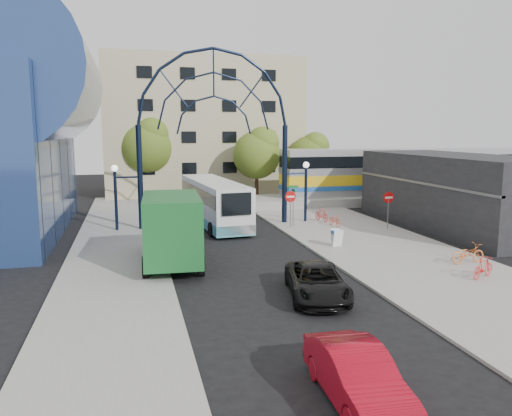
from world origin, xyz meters
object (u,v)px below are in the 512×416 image
object	(u,v)px
street_name_sign	(293,197)
city_bus	(214,201)
tree_north_a	(258,152)
bike_far_a	(468,253)
bike_near_b	(322,215)
black_suv	(317,282)
tree_north_c	(311,154)
tree_north_b	(148,145)
bike_near_a	(335,220)
bike_far_b	(483,267)
green_truck	(172,229)
red_sedan	(357,376)
train_car	(412,171)
stop_sign	(290,200)
sandwich_board	(337,236)
do_not_enter_sign	(388,201)
gateway_arch	(214,101)

from	to	relation	value
street_name_sign	city_bus	bearing A→B (deg)	153.87
tree_north_a	bike_far_a	distance (m)	25.61
bike_near_b	black_suv	bearing A→B (deg)	-124.47
tree_north_c	tree_north_a	bearing A→B (deg)	-161.56
tree_north_b	bike_near_b	xyz separation A→B (m)	(11.58, -16.32, -4.66)
bike_near_a	tree_north_b	bearing A→B (deg)	118.02
bike_far_b	tree_north_c	bearing A→B (deg)	-28.86
green_truck	black_suv	size ratio (longest dim) A/B	1.52
city_bus	bike_far_a	bearing A→B (deg)	-58.37
tree_north_a	bike_near_a	xyz separation A→B (m)	(1.78, -14.29, -4.06)
bike_near_b	bike_far_b	world-z (taller)	bike_near_b
city_bus	red_sedan	distance (m)	24.39
train_car	tree_north_a	distance (m)	14.52
stop_sign	green_truck	distance (m)	11.18
tree_north_b	train_car	bearing A→B (deg)	-18.36
sandwich_board	tree_north_c	distance (m)	23.17
bike_near_a	bike_near_b	bearing A→B (deg)	90.95
tree_north_c	bike_far_a	size ratio (longest dim) A/B	3.46
red_sedan	bike_far_b	size ratio (longest dim) A/B	2.66
black_suv	bike_near_b	bearing A→B (deg)	79.46
train_car	red_sedan	world-z (taller)	train_car
black_suv	green_truck	bearing A→B (deg)	140.46
bike_far_b	stop_sign	bearing A→B (deg)	-4.36
green_truck	red_sedan	size ratio (longest dim) A/B	1.72
bike_far_a	do_not_enter_sign	bearing A→B (deg)	-7.73
stop_sign	city_bus	xyz separation A→B (m)	(-4.71, 3.11, -0.36)
tree_north_c	bike_near_b	bearing A→B (deg)	-107.15
bike_near_a	tree_north_c	bearing A→B (deg)	70.72
train_car	bike_far_a	bearing A→B (deg)	-114.49
do_not_enter_sign	sandwich_board	distance (m)	6.85
gateway_arch	bike_far_a	distance (m)	18.46
tree_north_c	bike_far_b	world-z (taller)	tree_north_c
bike_near_b	bike_far_a	distance (m)	12.90
train_car	bike_far_b	size ratio (longest dim) A/B	15.81
tree_north_b	tree_north_c	world-z (taller)	tree_north_b
red_sedan	city_bus	bearing A→B (deg)	90.83
stop_sign	tree_north_a	world-z (taller)	tree_north_a
tree_north_c	bike_far_b	xyz separation A→B (m)	(-2.65, -29.25, -3.68)
street_name_sign	city_bus	world-z (taller)	city_bus
tree_north_b	city_bus	world-z (taller)	tree_north_b
red_sedan	bike_far_a	size ratio (longest dim) A/B	2.25
city_bus	bike_near_a	distance (m)	8.62
stop_sign	street_name_sign	xyz separation A→B (m)	(0.40, 0.60, 0.14)
green_truck	street_name_sign	bearing A→B (deg)	44.50
tree_north_c	red_sedan	xyz separation A→B (m)	(-12.55, -37.18, -3.58)
street_name_sign	tree_north_a	size ratio (longest dim) A/B	0.40
street_name_sign	do_not_enter_sign	bearing A→B (deg)	-24.16
street_name_sign	bike_far_a	xyz separation A→B (m)	(5.23, -11.60, -1.52)
green_truck	do_not_enter_sign	bearing A→B (deg)	22.81
city_bus	bike_near_b	world-z (taller)	city_bus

